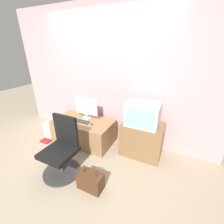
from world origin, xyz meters
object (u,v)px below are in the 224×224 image
object	(u,v)px
mouse	(92,124)
cardboard_box_lower	(50,129)
office_chair	(62,152)
main_monitor	(86,108)
keyboard	(82,121)
crt_tv	(143,114)
handbag	(91,181)
book	(46,141)

from	to	relation	value
mouse	cardboard_box_lower	xyz separation A→B (m)	(-1.09, -0.05, -0.35)
office_chair	main_monitor	bearing A→B (deg)	100.31
keyboard	crt_tv	xyz separation A→B (m)	(1.16, 0.17, 0.32)
main_monitor	keyboard	distance (m)	0.29
crt_tv	handbag	xyz separation A→B (m)	(-0.42, -1.04, -0.69)
office_chair	book	bearing A→B (deg)	154.02
crt_tv	handbag	size ratio (longest dim) A/B	1.47
mouse	book	world-z (taller)	mouse
cardboard_box_lower	handbag	xyz separation A→B (m)	(1.58, -0.79, -0.02)
office_chair	handbag	xyz separation A→B (m)	(0.57, -0.10, -0.24)
main_monitor	office_chair	distance (m)	1.03
handbag	keyboard	bearing A→B (deg)	130.88
handbag	book	world-z (taller)	handbag
keyboard	mouse	xyz separation A→B (m)	(0.25, -0.02, 0.01)
crt_tv	book	bearing A→B (deg)	-165.47
mouse	book	xyz separation A→B (m)	(-0.99, -0.30, -0.49)
keyboard	mouse	size ratio (longest dim) A/B	5.44
book	main_monitor	bearing A→B (deg)	34.06
keyboard	mouse	world-z (taller)	mouse
keyboard	book	world-z (taller)	keyboard
main_monitor	crt_tv	world-z (taller)	crt_tv
main_monitor	office_chair	xyz separation A→B (m)	(0.17, -0.95, -0.36)
crt_tv	handbag	world-z (taller)	crt_tv
cardboard_box_lower	office_chair	bearing A→B (deg)	-34.54
crt_tv	book	world-z (taller)	crt_tv
keyboard	crt_tv	world-z (taller)	crt_tv
mouse	book	size ratio (longest dim) A/B	0.29
keyboard	book	distance (m)	0.94
keyboard	book	bearing A→B (deg)	-156.76
mouse	cardboard_box_lower	world-z (taller)	mouse
main_monitor	cardboard_box_lower	xyz separation A→B (m)	(-0.84, -0.25, -0.57)
mouse	office_chair	bearing A→B (deg)	-95.73
keyboard	cardboard_box_lower	bearing A→B (deg)	-175.17
mouse	handbag	world-z (taller)	mouse
handbag	book	size ratio (longest dim) A/B	1.72
main_monitor	cardboard_box_lower	distance (m)	1.04
mouse	handbag	size ratio (longest dim) A/B	0.17
mouse	keyboard	bearing A→B (deg)	175.40
handbag	crt_tv	bearing A→B (deg)	68.17
office_chair	handbag	world-z (taller)	office_chair
cardboard_box_lower	book	xyz separation A→B (m)	(0.09, -0.25, -0.14)
crt_tv	mouse	bearing A→B (deg)	-168.01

